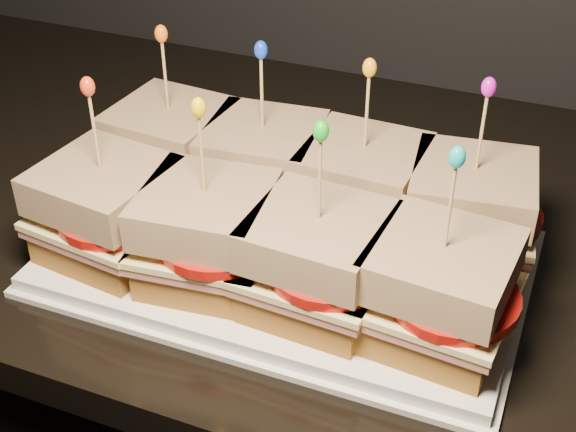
% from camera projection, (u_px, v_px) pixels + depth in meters
% --- Properties ---
extents(cabinet, '(2.33, 0.59, 0.83)m').
position_uv_depth(cabinet, '(153.00, 424.00, 1.16)').
color(cabinet, black).
rests_on(cabinet, ground).
extents(granite_slab, '(2.37, 0.63, 0.03)m').
position_uv_depth(granite_slab, '(117.00, 167.00, 0.91)').
color(granite_slab, black).
rests_on(granite_slab, cabinet).
extents(platter, '(0.41, 0.25, 0.02)m').
position_uv_depth(platter, '(288.00, 258.00, 0.73)').
color(platter, white).
rests_on(platter, granite_slab).
extents(platter_rim, '(0.42, 0.27, 0.01)m').
position_uv_depth(platter_rim, '(288.00, 263.00, 0.73)').
color(platter_rim, white).
rests_on(platter_rim, granite_slab).
extents(sandwich_0_bread_bot, '(0.11, 0.11, 0.03)m').
position_uv_depth(sandwich_0_bread_bot, '(174.00, 173.00, 0.80)').
color(sandwich_0_bread_bot, brown).
rests_on(sandwich_0_bread_bot, platter).
extents(sandwich_0_ham, '(0.12, 0.12, 0.01)m').
position_uv_depth(sandwich_0_ham, '(173.00, 157.00, 0.79)').
color(sandwich_0_ham, tan).
rests_on(sandwich_0_ham, sandwich_0_bread_bot).
extents(sandwich_0_cheese, '(0.12, 0.12, 0.01)m').
position_uv_depth(sandwich_0_cheese, '(172.00, 151.00, 0.79)').
color(sandwich_0_cheese, '#F5E694').
rests_on(sandwich_0_cheese, sandwich_0_ham).
extents(sandwich_0_tomato, '(0.10, 0.10, 0.01)m').
position_uv_depth(sandwich_0_tomato, '(180.00, 150.00, 0.78)').
color(sandwich_0_tomato, '#B1110C').
rests_on(sandwich_0_tomato, sandwich_0_cheese).
extents(sandwich_0_bread_top, '(0.11, 0.11, 0.03)m').
position_uv_depth(sandwich_0_bread_top, '(170.00, 125.00, 0.77)').
color(sandwich_0_bread_top, '#512711').
rests_on(sandwich_0_bread_top, sandwich_0_tomato).
extents(sandwich_0_pick, '(0.00, 0.00, 0.09)m').
position_uv_depth(sandwich_0_pick, '(165.00, 80.00, 0.75)').
color(sandwich_0_pick, tan).
rests_on(sandwich_0_pick, sandwich_0_bread_top).
extents(sandwich_0_frill, '(0.01, 0.01, 0.02)m').
position_uv_depth(sandwich_0_frill, '(161.00, 34.00, 0.72)').
color(sandwich_0_frill, orange).
rests_on(sandwich_0_frill, sandwich_0_pick).
extents(sandwich_1_bread_bot, '(0.11, 0.11, 0.03)m').
position_uv_depth(sandwich_1_bread_bot, '(264.00, 193.00, 0.77)').
color(sandwich_1_bread_bot, brown).
rests_on(sandwich_1_bread_bot, platter).
extents(sandwich_1_ham, '(0.12, 0.12, 0.01)m').
position_uv_depth(sandwich_1_ham, '(263.00, 177.00, 0.76)').
color(sandwich_1_ham, tan).
rests_on(sandwich_1_ham, sandwich_1_bread_bot).
extents(sandwich_1_cheese, '(0.12, 0.12, 0.01)m').
position_uv_depth(sandwich_1_cheese, '(263.00, 171.00, 0.76)').
color(sandwich_1_cheese, '#F5E694').
rests_on(sandwich_1_cheese, sandwich_1_ham).
extents(sandwich_1_tomato, '(0.10, 0.10, 0.01)m').
position_uv_depth(sandwich_1_tomato, '(272.00, 169.00, 0.75)').
color(sandwich_1_tomato, '#B1110C').
rests_on(sandwich_1_tomato, sandwich_1_cheese).
extents(sandwich_1_bread_top, '(0.11, 0.11, 0.03)m').
position_uv_depth(sandwich_1_bread_top, '(263.00, 144.00, 0.74)').
color(sandwich_1_bread_top, '#512711').
rests_on(sandwich_1_bread_top, sandwich_1_tomato).
extents(sandwich_1_pick, '(0.00, 0.00, 0.09)m').
position_uv_depth(sandwich_1_pick, '(262.00, 97.00, 0.72)').
color(sandwich_1_pick, tan).
rests_on(sandwich_1_pick, sandwich_1_bread_top).
extents(sandwich_1_frill, '(0.01, 0.01, 0.02)m').
position_uv_depth(sandwich_1_frill, '(261.00, 50.00, 0.69)').
color(sandwich_1_frill, blue).
rests_on(sandwich_1_frill, sandwich_1_pick).
extents(sandwich_2_bread_bot, '(0.10, 0.10, 0.03)m').
position_uv_depth(sandwich_2_bread_bot, '(360.00, 214.00, 0.74)').
color(sandwich_2_bread_bot, brown).
rests_on(sandwich_2_bread_bot, platter).
extents(sandwich_2_ham, '(0.11, 0.11, 0.01)m').
position_uv_depth(sandwich_2_ham, '(361.00, 198.00, 0.73)').
color(sandwich_2_ham, tan).
rests_on(sandwich_2_ham, sandwich_2_bread_bot).
extents(sandwich_2_cheese, '(0.12, 0.11, 0.01)m').
position_uv_depth(sandwich_2_cheese, '(362.00, 192.00, 0.73)').
color(sandwich_2_cheese, '#F5E694').
rests_on(sandwich_2_cheese, sandwich_2_ham).
extents(sandwich_2_tomato, '(0.10, 0.10, 0.01)m').
position_uv_depth(sandwich_2_tomato, '(373.00, 191.00, 0.72)').
color(sandwich_2_tomato, '#B1110C').
rests_on(sandwich_2_tomato, sandwich_2_cheese).
extents(sandwich_2_bread_top, '(0.11, 0.11, 0.03)m').
position_uv_depth(sandwich_2_bread_top, '(364.00, 164.00, 0.71)').
color(sandwich_2_bread_top, '#512711').
rests_on(sandwich_2_bread_top, sandwich_2_tomato).
extents(sandwich_2_pick, '(0.00, 0.00, 0.09)m').
position_uv_depth(sandwich_2_pick, '(367.00, 116.00, 0.69)').
color(sandwich_2_pick, tan).
rests_on(sandwich_2_pick, sandwich_2_bread_top).
extents(sandwich_2_frill, '(0.01, 0.01, 0.02)m').
position_uv_depth(sandwich_2_frill, '(370.00, 68.00, 0.66)').
color(sandwich_2_frill, '#F7A415').
rests_on(sandwich_2_frill, sandwich_2_pick).
extents(sandwich_3_bread_bot, '(0.11, 0.11, 0.03)m').
position_uv_depth(sandwich_3_bread_bot, '(465.00, 238.00, 0.71)').
color(sandwich_3_bread_bot, brown).
rests_on(sandwich_3_bread_bot, platter).
extents(sandwich_3_ham, '(0.12, 0.12, 0.01)m').
position_uv_depth(sandwich_3_ham, '(468.00, 221.00, 0.70)').
color(sandwich_3_ham, tan).
rests_on(sandwich_3_ham, sandwich_3_bread_bot).
extents(sandwich_3_cheese, '(0.13, 0.12, 0.01)m').
position_uv_depth(sandwich_3_cheese, '(469.00, 214.00, 0.70)').
color(sandwich_3_cheese, '#F5E694').
rests_on(sandwich_3_cheese, sandwich_3_ham).
extents(sandwich_3_tomato, '(0.10, 0.10, 0.01)m').
position_uv_depth(sandwich_3_tomato, '(482.00, 214.00, 0.69)').
color(sandwich_3_tomato, '#B1110C').
rests_on(sandwich_3_tomato, sandwich_3_cheese).
extents(sandwich_3_bread_top, '(0.11, 0.11, 0.03)m').
position_uv_depth(sandwich_3_bread_top, '(473.00, 186.00, 0.68)').
color(sandwich_3_bread_top, '#512711').
rests_on(sandwich_3_bread_top, sandwich_3_tomato).
extents(sandwich_3_pick, '(0.00, 0.00, 0.09)m').
position_uv_depth(sandwich_3_pick, '(481.00, 137.00, 0.66)').
color(sandwich_3_pick, tan).
rests_on(sandwich_3_pick, sandwich_3_bread_top).
extents(sandwich_3_frill, '(0.01, 0.01, 0.02)m').
position_uv_depth(sandwich_3_frill, '(489.00, 87.00, 0.63)').
color(sandwich_3_frill, '#CF11CF').
rests_on(sandwich_3_frill, sandwich_3_pick).
extents(sandwich_4_bread_bot, '(0.11, 0.11, 0.03)m').
position_uv_depth(sandwich_4_bread_bot, '(111.00, 237.00, 0.71)').
color(sandwich_4_bread_bot, brown).
rests_on(sandwich_4_bread_bot, platter).
extents(sandwich_4_ham, '(0.12, 0.12, 0.01)m').
position_uv_depth(sandwich_4_ham, '(108.00, 220.00, 0.70)').
color(sandwich_4_ham, tan).
rests_on(sandwich_4_ham, sandwich_4_bread_bot).
extents(sandwich_4_cheese, '(0.13, 0.12, 0.01)m').
position_uv_depth(sandwich_4_cheese, '(107.00, 214.00, 0.70)').
color(sandwich_4_cheese, '#F5E694').
rests_on(sandwich_4_cheese, sandwich_4_ham).
extents(sandwich_4_tomato, '(0.10, 0.10, 0.01)m').
position_uv_depth(sandwich_4_tomato, '(114.00, 213.00, 0.69)').
color(sandwich_4_tomato, '#B1110C').
rests_on(sandwich_4_tomato, sandwich_4_cheese).
extents(sandwich_4_bread_top, '(0.11, 0.11, 0.03)m').
position_uv_depth(sandwich_4_bread_top, '(103.00, 185.00, 0.68)').
color(sandwich_4_bread_top, '#512711').
rests_on(sandwich_4_bread_top, sandwich_4_tomato).
extents(sandwich_4_pick, '(0.00, 0.00, 0.09)m').
position_uv_depth(sandwich_4_pick, '(95.00, 137.00, 0.66)').
color(sandwich_4_pick, tan).
rests_on(sandwich_4_pick, sandwich_4_bread_top).
extents(sandwich_4_frill, '(0.01, 0.01, 0.02)m').
position_uv_depth(sandwich_4_frill, '(87.00, 87.00, 0.63)').
color(sandwich_4_frill, red).
rests_on(sandwich_4_frill, sandwich_4_pick).
extents(sandwich_5_bread_bot, '(0.11, 0.11, 0.03)m').
position_uv_depth(sandwich_5_bread_bot, '(209.00, 262.00, 0.68)').
color(sandwich_5_bread_bot, brown).
rests_on(sandwich_5_bread_bot, platter).
extents(sandwich_5_ham, '(0.12, 0.12, 0.01)m').
position_uv_depth(sandwich_5_ham, '(208.00, 245.00, 0.67)').
color(sandwich_5_ham, tan).
rests_on(sandwich_5_ham, sandwich_5_bread_bot).
extents(sandwich_5_cheese, '(0.12, 0.12, 0.01)m').
position_uv_depth(sandwich_5_cheese, '(208.00, 239.00, 0.67)').
color(sandwich_5_cheese, '#F5E694').
rests_on(sandwich_5_cheese, sandwich_5_ham).
extents(sandwich_5_tomato, '(0.10, 0.10, 0.01)m').
position_uv_depth(sandwich_5_tomato, '(217.00, 239.00, 0.66)').
color(sandwich_5_tomato, '#B1110C').
rests_on(sandwich_5_tomato, sandwich_5_cheese).
extents(sandwich_5_bread_top, '(0.11, 0.11, 0.03)m').
position_uv_depth(sandwich_5_bread_top, '(206.00, 210.00, 0.65)').
color(sandwich_5_bread_top, '#512711').
rests_on(sandwich_5_bread_top, sandwich_5_tomato).
extents(sandwich_5_pick, '(0.00, 0.00, 0.09)m').
position_uv_depth(sandwich_5_pick, '(202.00, 159.00, 0.63)').
color(sandwich_5_pick, tan).
rests_on(sandwich_5_pick, sandwich_5_bread_top).
extents(sandwich_5_frill, '(0.01, 0.01, 0.02)m').
position_uv_depth(sandwich_5_frill, '(198.00, 108.00, 0.60)').
color(sandwich_5_frill, yellow).
rests_on(sandwich_5_frill, sandwich_5_pick).
extents(sandwich_6_bread_bot, '(0.11, 0.11, 0.03)m').
position_uv_depth(sandwich_6_bread_bot, '(317.00, 290.00, 0.65)').
color(sandwich_6_bread_bot, brown).
rests_on(sandwich_6_bread_bot, platter).
extents(sandwich_6_ham, '(0.12, 0.11, 0.01)m').
position_uv_depth(sandwich_6_ham, '(317.00, 273.00, 0.64)').
color(sandwich_6_ham, tan).
rests_on(sandwich_6_ham, sandwich_6_bread_bot).
extents(sandwich_6_cheese, '(0.12, 0.12, 0.01)m').
position_uv_depth(sandwich_6_cheese, '(317.00, 266.00, 0.64)').
color(sandwich_6_cheese, '#F5E694').
rests_on(sandwich_6_cheese, sandwich_6_ham).
extents(sandwich_6_tomato, '(0.10, 0.10, 0.01)m').
position_uv_depth(sandwich_6_tomato, '(329.00, 266.00, 0.63)').
color(sandwich_6_tomato, '#B1110C').
rests_on(sandwich_6_tomato, sandwich_6_cheese).
extents(sandwich_6_bread_top, '(0.11, 0.11, 0.03)m').
position_uv_depth(sandwich_6_bread_top, '(318.00, 236.00, 0.62)').
color(sandwich_6_bread_top, '#512711').
rests_on(sandwich_6_bread_top, sandwich_6_tomato).
extents(sandwich_6_pick, '(0.00, 0.00, 0.09)m').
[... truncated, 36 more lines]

